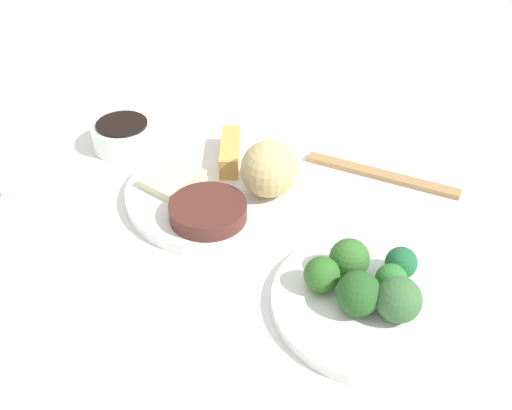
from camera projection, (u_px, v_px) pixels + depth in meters
name	position (u px, v px, depth m)	size (l,w,h in m)	color
tabletop	(203.00, 220.00, 0.88)	(2.20, 2.20, 0.02)	white
main_plate	(220.00, 192.00, 0.90)	(0.27, 0.27, 0.02)	white
rice_scoop	(269.00, 169.00, 0.86)	(0.08, 0.08, 0.08)	tan
spring_roll	(230.00, 152.00, 0.94)	(0.10, 0.03, 0.03)	gold
crab_rangoon_wonton	(172.00, 179.00, 0.90)	(0.06, 0.08, 0.01)	beige
stir_fry_heap	(208.00, 211.00, 0.83)	(0.10, 0.10, 0.02)	#4E261F
broccoli_plate	(372.00, 302.00, 0.73)	(0.24, 0.24, 0.01)	white
broccoli_floret_0	(349.00, 259.00, 0.74)	(0.05, 0.05, 0.05)	#356D2A
broccoli_floret_1	(400.00, 299.00, 0.69)	(0.05, 0.05, 0.05)	#396838
broccoli_floret_2	(391.00, 280.00, 0.72)	(0.04, 0.04, 0.04)	#2E732C
broccoli_floret_3	(359.00, 293.00, 0.69)	(0.05, 0.05, 0.05)	#265622
broccoli_floret_4	(322.00, 275.00, 0.72)	(0.04, 0.04, 0.04)	#306826
broccoli_floret_6	(401.00, 263.00, 0.74)	(0.04, 0.04, 0.04)	#1F5F36
soy_sauce_bowl	(123.00, 136.00, 1.00)	(0.10, 0.10, 0.04)	white
soy_sauce_bowl_liquid	(122.00, 124.00, 0.99)	(0.08, 0.08, 0.00)	black
chopsticks_pair	(381.00, 175.00, 0.94)	(0.23, 0.02, 0.01)	#A47D4C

